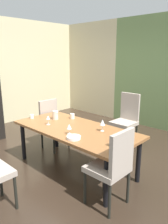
# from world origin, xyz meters

# --- Properties ---
(ground_plane) EXTENTS (5.88, 5.48, 0.02)m
(ground_plane) POSITION_xyz_m (0.00, 0.00, -0.01)
(ground_plane) COLOR #30241B
(back_panel_interior) EXTENTS (1.98, 0.10, 2.75)m
(back_panel_interior) POSITION_xyz_m (-1.95, 2.69, 1.38)
(back_panel_interior) COLOR beige
(back_panel_interior) RESTS_ON ground_plane
(dining_table) EXTENTS (2.06, 0.95, 0.71)m
(dining_table) POSITION_xyz_m (0.33, -0.20, 0.64)
(dining_table) COLOR brown
(dining_table) RESTS_ON ground_plane
(chair_right_near) EXTENTS (0.44, 0.44, 1.01)m
(chair_right_near) POSITION_xyz_m (1.31, -0.52, 0.57)
(chair_right_near) COLOR #A59689
(chair_right_near) RESTS_ON ground_plane
(chair_head_far) EXTENTS (0.44, 0.45, 1.07)m
(chair_head_far) POSITION_xyz_m (0.36, 1.24, 0.59)
(chair_head_far) COLOR #A59689
(chair_head_far) RESTS_ON ground_plane
(chair_left_far) EXTENTS (0.45, 0.44, 0.95)m
(chair_left_far) POSITION_xyz_m (-0.64, 0.12, 0.55)
(chair_left_far) COLOR #A59689
(chair_left_far) RESTS_ON ground_plane
(wine_glass_east) EXTENTS (0.07, 0.07, 0.15)m
(wine_glass_east) POSITION_xyz_m (0.48, -0.45, 0.82)
(wine_glass_east) COLOR silver
(wine_glass_east) RESTS_ON dining_table
(wine_glass_near_shelf) EXTENTS (0.08, 0.08, 0.18)m
(wine_glass_near_shelf) POSITION_xyz_m (0.74, -0.02, 0.84)
(wine_glass_near_shelf) COLOR silver
(wine_glass_near_shelf) RESTS_ON dining_table
(wine_glass_west) EXTENTS (0.07, 0.07, 0.15)m
(wine_glass_west) POSITION_xyz_m (-0.10, -0.38, 0.83)
(wine_glass_west) COLOR silver
(wine_glass_west) RESTS_ON dining_table
(serving_bowl_south) EXTENTS (0.19, 0.19, 0.04)m
(serving_bowl_south) POSITION_xyz_m (0.66, -0.53, 0.73)
(serving_bowl_south) COLOR white
(serving_bowl_south) RESTS_ON dining_table
(cup_corner) EXTENTS (0.07, 0.07, 0.09)m
(cup_corner) POSITION_xyz_m (1.18, -0.37, 0.76)
(cup_corner) COLOR #24785D
(cup_corner) RESTS_ON dining_table
(cup_front) EXTENTS (0.08, 0.08, 0.09)m
(cup_front) POSITION_xyz_m (-0.06, 0.12, 0.76)
(cup_front) COLOR silver
(cup_front) RESTS_ON dining_table
(cup_near_window) EXTENTS (0.07, 0.07, 0.07)m
(cup_near_window) POSITION_xyz_m (-0.61, -0.36, 0.75)
(cup_near_window) COLOR white
(cup_near_window) RESTS_ON dining_table
(pitcher_north) EXTENTS (0.12, 0.10, 0.15)m
(pitcher_north) POSITION_xyz_m (-0.25, -0.11, 0.79)
(pitcher_north) COLOR beige
(pitcher_north) RESTS_ON dining_table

